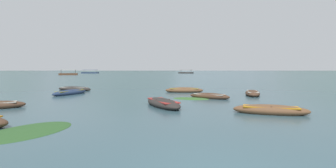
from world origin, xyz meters
TOP-DOWN VIEW (x-y plane):
  - ground_plane at (0.00, 1500.00)m, footprint 6000.00×6000.00m
  - mountain_0 at (-1620.44, 2356.12)m, footprint 1230.54×1230.54m
  - mountain_1 at (-437.04, 2234.18)m, footprint 1734.10×1734.10m
  - mountain_2 at (144.96, 2432.48)m, footprint 1831.04×1831.04m
  - mountain_3 at (776.09, 2253.53)m, footprint 742.06×742.06m
  - rowboat_0 at (-10.96, 19.75)m, footprint 4.07×2.30m
  - rowboat_1 at (-0.00, 18.12)m, footprint 3.50×1.21m
  - rowboat_2 at (-1.55, 9.27)m, footprint 2.74×3.99m
  - rowboat_3 at (3.61, 7.07)m, footprint 3.55×1.94m
  - rowboat_4 at (1.63, 13.26)m, footprint 3.12×2.41m
  - rowboat_6 at (5.43, 15.47)m, footprint 1.88×3.50m
  - rowboat_7 at (-9.66, 15.73)m, footprint 2.15×3.78m
  - ferry_0 at (-45.78, 97.25)m, footprint 7.72×4.35m
  - ferry_1 at (-54.47, 148.63)m, footprint 10.40×3.55m
  - ferry_2 at (6.11, 149.38)m, footprint 9.72×6.18m
  - weed_patch_0 at (-5.77, 3.47)m, footprint 3.11×3.79m
  - weed_patch_1 at (-9.87, 17.19)m, footprint 1.65×2.01m
  - weed_patch_2 at (0.28, 12.93)m, footprint 2.88×2.05m

SIDE VIEW (x-z plane):
  - ground_plane at x=0.00m, z-range 0.00..0.00m
  - weed_patch_0 at x=-5.77m, z-range -0.07..0.07m
  - weed_patch_1 at x=-9.87m, z-range -0.07..0.07m
  - weed_patch_2 at x=0.28m, z-range -0.07..0.07m
  - rowboat_4 at x=1.63m, z-range -0.09..0.40m
  - rowboat_0 at x=-10.96m, z-range -0.09..0.41m
  - rowboat_7 at x=-9.66m, z-range -0.10..0.42m
  - rowboat_6 at x=5.43m, z-range -0.10..0.42m
  - rowboat_3 at x=3.61m, z-range -0.10..0.44m
  - rowboat_2 at x=-1.55m, z-range -0.10..0.45m
  - rowboat_1 at x=0.00m, z-range -0.11..0.46m
  - ferry_1 at x=-54.47m, z-range -0.82..1.71m
  - ferry_2 at x=6.11m, z-range -0.82..1.71m
  - ferry_0 at x=-45.78m, z-range -0.82..1.72m
  - mountain_3 at x=776.09m, z-range 0.00..191.24m
  - mountain_0 at x=-1620.44m, z-range 0.00..380.32m
  - mountain_1 at x=-437.04m, z-range 0.00..468.18m
  - mountain_2 at x=144.96m, z-range 0.00..470.69m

